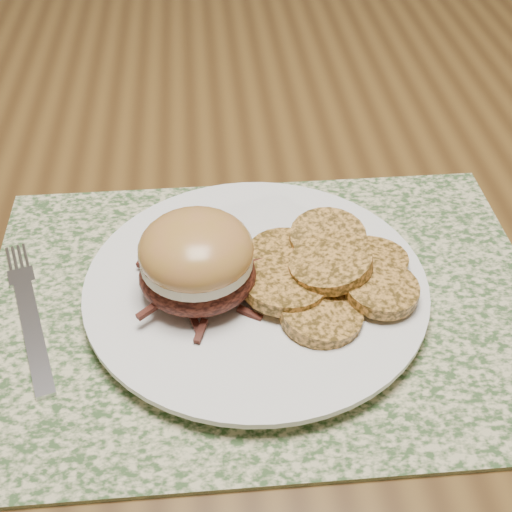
{
  "coord_description": "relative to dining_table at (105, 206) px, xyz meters",
  "views": [
    {
      "loc": [
        0.11,
        -0.66,
        1.16
      ],
      "look_at": [
        0.15,
        -0.24,
        0.79
      ],
      "focal_mm": 50.0,
      "sensor_mm": 36.0,
      "label": 1
    }
  ],
  "objects": [
    {
      "name": "ground",
      "position": [
        0.0,
        0.0,
        -0.67
      ],
      "size": [
        3.5,
        3.5,
        0.0
      ],
      "primitive_type": "plane",
      "color": "#4E2B1B",
      "rests_on": "ground"
    },
    {
      "name": "dining_table",
      "position": [
        0.0,
        0.0,
        0.0
      ],
      "size": [
        1.5,
        0.9,
        0.75
      ],
      "color": "brown",
      "rests_on": "ground"
    },
    {
      "name": "placemat",
      "position": [
        0.16,
        -0.26,
        0.08
      ],
      "size": [
        0.45,
        0.33,
        0.0
      ],
      "primitive_type": "cube",
      "color": "#355129",
      "rests_on": "dining_table"
    },
    {
      "name": "dinner_plate",
      "position": [
        0.15,
        -0.25,
        0.09
      ],
      "size": [
        0.26,
        0.26,
        0.02
      ],
      "primitive_type": "cylinder",
      "color": "white",
      "rests_on": "placemat"
    },
    {
      "name": "pork_sandwich",
      "position": [
        0.11,
        -0.26,
        0.13
      ],
      "size": [
        0.1,
        0.09,
        0.07
      ],
      "rotation": [
        0.0,
        0.0,
        -0.07
      ],
      "color": "black",
      "rests_on": "dinner_plate"
    },
    {
      "name": "roasted_potatoes",
      "position": [
        0.21,
        -0.25,
        0.11
      ],
      "size": [
        0.16,
        0.16,
        0.04
      ],
      "color": "#BE8238",
      "rests_on": "dinner_plate"
    },
    {
      "name": "fork",
      "position": [
        -0.03,
        -0.25,
        0.09
      ],
      "size": [
        0.06,
        0.17,
        0.0
      ],
      "rotation": [
        0.0,
        0.0,
        0.29
      ],
      "color": "silver",
      "rests_on": "placemat"
    }
  ]
}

